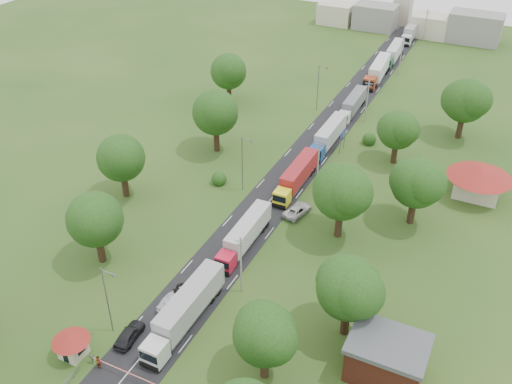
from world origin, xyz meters
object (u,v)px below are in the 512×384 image
Objects in this scene: pedestrian_near at (99,363)px; car_lane_front at (129,334)px; guard_booth at (71,342)px; boom_barrier at (114,367)px; car_lane_mid at (175,300)px; truck_0 at (186,310)px; info_sign at (343,137)px.

car_lane_front is at bearing 83.32° from pedestrian_near.
car_lane_front is at bearing 47.40° from guard_booth.
car_lane_mid is at bearing 88.32° from boom_barrier.
guard_booth is 4.09m from pedestrian_near.
truck_0 is (3.34, 9.97, 1.40)m from boom_barrier.
car_lane_mid is at bearing 78.51° from pedestrian_near.
info_sign is at bearing -90.26° from car_lane_mid.
info_sign reaches higher than boom_barrier.
boom_barrier is 10.61m from truck_0.
info_sign is at bearing 78.32° from guard_booth.
car_lane_front is 0.96× the size of car_lane_mid.
boom_barrier is 5.01× the size of pedestrian_near.
guard_booth is 0.87× the size of car_lane_mid.
truck_0 reaches higher than guard_booth.
car_lane_front is (-8.00, -55.21, -2.18)m from info_sign.
truck_0 is at bearing 47.36° from guard_booth.
pedestrian_near reaches higher than car_lane_front.
boom_barrier is at bearing 0.01° from guard_booth.
pedestrian_near reaches higher than car_lane_mid.
boom_barrier is at bearing 101.79° from car_lane_front.
truck_0 reaches higher than info_sign.
info_sign is at bearing 86.32° from truck_0.
truck_0 is at bearing -93.68° from info_sign.
boom_barrier is at bearing -108.52° from truck_0.
info_sign is at bearing -103.17° from car_lane_front.
guard_booth is 2.39× the size of pedestrian_near.
info_sign is 2.23× the size of pedestrian_near.
info_sign is 55.83m from car_lane_front.
info_sign is 0.26× the size of truck_0.
truck_0 is (9.18, 9.97, 0.13)m from guard_booth.
truck_0 is 7.20m from car_lane_front.
guard_booth is 6.64m from car_lane_front.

